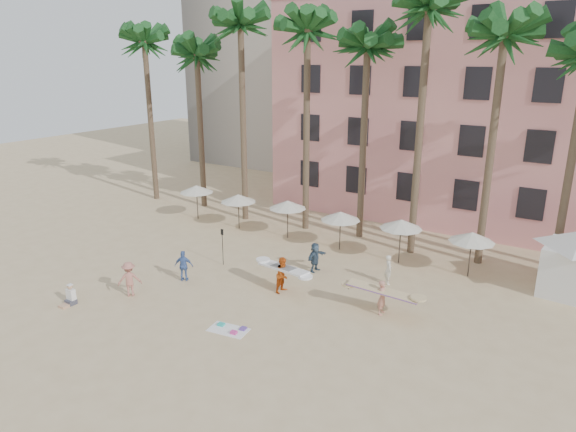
# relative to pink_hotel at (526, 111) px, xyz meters

# --- Properties ---
(ground) EXTENTS (120.00, 120.00, 0.00)m
(ground) POSITION_rel_pink_hotel_xyz_m (-7.00, -26.00, -8.00)
(ground) COLOR #D1B789
(ground) RESTS_ON ground
(pink_hotel) EXTENTS (35.00, 14.00, 16.00)m
(pink_hotel) POSITION_rel_pink_hotel_xyz_m (0.00, 0.00, 0.00)
(pink_hotel) COLOR pink
(pink_hotel) RESTS_ON ground
(palm_row) EXTENTS (44.40, 5.40, 16.30)m
(palm_row) POSITION_rel_pink_hotel_xyz_m (-6.49, -11.00, 4.97)
(palm_row) COLOR brown
(palm_row) RESTS_ON ground
(umbrella_row) EXTENTS (22.50, 2.70, 2.73)m
(umbrella_row) POSITION_rel_pink_hotel_xyz_m (-10.00, -13.50, -5.67)
(umbrella_row) COLOR #332B23
(umbrella_row) RESTS_ON ground
(beach_towel) EXTENTS (1.92, 1.24, 0.14)m
(beach_towel) POSITION_rel_pink_hotel_xyz_m (-7.62, -25.21, -7.97)
(beach_towel) COLOR white
(beach_towel) RESTS_ON ground
(carrier_yellow) EXTENTS (3.44, 1.11, 1.71)m
(carrier_yellow) POSITION_rel_pink_hotel_xyz_m (-2.41, -20.09, -7.02)
(carrier_yellow) COLOR tan
(carrier_yellow) RESTS_ON ground
(carrier_white) EXTENTS (3.23, 1.43, 1.91)m
(carrier_white) POSITION_rel_pink_hotel_xyz_m (-7.72, -20.57, -6.98)
(carrier_white) COLOR #D55816
(carrier_white) RESTS_ON ground
(beachgoers) EXTENTS (11.69, 9.50, 1.85)m
(beachgoers) POSITION_rel_pink_hotel_xyz_m (-10.67, -21.14, -7.12)
(beachgoers) COLOR silver
(beachgoers) RESTS_ON ground
(paddle) EXTENTS (0.18, 0.04, 2.23)m
(paddle) POSITION_rel_pink_hotel_xyz_m (-12.70, -19.44, -6.59)
(paddle) COLOR black
(paddle) RESTS_ON ground
(seated_man) EXTENTS (0.46, 0.81, 1.05)m
(seated_man) POSITION_rel_pink_hotel_xyz_m (-15.90, -27.49, -7.64)
(seated_man) COLOR #3F3F4C
(seated_man) RESTS_ON ground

